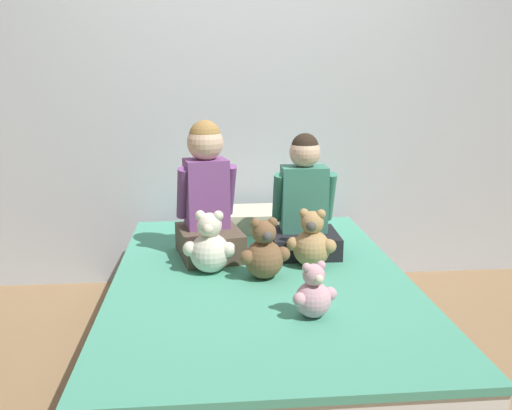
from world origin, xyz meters
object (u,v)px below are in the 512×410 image
(pillow_at_headboard, at_px, (248,219))
(child_on_right, at_px, (304,205))
(teddy_bear_between_children, at_px, (264,253))
(teddy_bear_held_by_right_child, at_px, (312,243))
(teddy_bear_at_foot_of_bed, at_px, (313,294))
(bed, at_px, (261,319))
(child_on_left, at_px, (207,199))
(teddy_bear_held_by_left_child, at_px, (210,247))

(pillow_at_headboard, bearing_deg, child_on_right, -61.67)
(teddy_bear_between_children, height_order, pillow_at_headboard, teddy_bear_between_children)
(child_on_right, bearing_deg, teddy_bear_held_by_right_child, -89.23)
(teddy_bear_at_foot_of_bed, distance_m, pillow_at_headboard, 1.28)
(bed, distance_m, teddy_bear_held_by_right_child, 0.45)
(bed, xyz_separation_m, teddy_bear_held_by_right_child, (0.26, 0.10, 0.35))
(child_on_left, relative_size, child_on_right, 1.11)
(teddy_bear_held_by_right_child, height_order, teddy_bear_at_foot_of_bed, teddy_bear_held_by_right_child)
(bed, height_order, pillow_at_headboard, pillow_at_headboard)
(bed, relative_size, child_on_right, 3.20)
(child_on_right, xyz_separation_m, teddy_bear_held_by_left_child, (-0.50, -0.26, -0.13))
(child_on_left, bearing_deg, teddy_bear_held_by_left_child, -100.50)
(child_on_left, height_order, teddy_bear_at_foot_of_bed, child_on_left)
(teddy_bear_between_children, xyz_separation_m, pillow_at_headboard, (-0.01, 0.84, -0.07))
(child_on_right, relative_size, pillow_at_headboard, 1.07)
(teddy_bear_held_by_right_child, relative_size, teddy_bear_between_children, 1.01)
(child_on_right, xyz_separation_m, teddy_bear_at_foot_of_bed, (-0.10, -0.79, -0.16))
(teddy_bear_held_by_left_child, relative_size, teddy_bear_between_children, 1.05)
(child_on_right, height_order, teddy_bear_held_by_right_child, child_on_right)
(child_on_right, distance_m, teddy_bear_held_by_right_child, 0.26)
(bed, distance_m, teddy_bear_at_foot_of_bed, 0.58)
(child_on_right, bearing_deg, bed, -127.27)
(teddy_bear_between_children, bearing_deg, teddy_bear_held_by_right_child, 16.28)
(teddy_bear_held_by_left_child, bearing_deg, child_on_right, 36.15)
(teddy_bear_held_by_right_child, xyz_separation_m, pillow_at_headboard, (-0.26, 0.71, -0.07))
(bed, height_order, child_on_right, child_on_right)
(child_on_left, xyz_separation_m, pillow_at_headboard, (0.24, 0.48, -0.24))
(pillow_at_headboard, bearing_deg, child_on_left, -116.95)
(child_on_left, distance_m, teddy_bear_between_children, 0.48)
(bed, xyz_separation_m, teddy_bear_between_children, (0.01, -0.03, 0.35))
(teddy_bear_at_foot_of_bed, bearing_deg, child_on_left, 98.54)
(child_on_left, distance_m, teddy_bear_at_foot_of_bed, 0.91)
(teddy_bear_between_children, bearing_deg, child_on_right, 43.59)
(bed, bearing_deg, teddy_bear_between_children, -68.53)
(child_on_left, distance_m, pillow_at_headboard, 0.59)
(teddy_bear_held_by_right_child, xyz_separation_m, teddy_bear_between_children, (-0.25, -0.13, -0.00))
(teddy_bear_held_by_left_child, bearing_deg, child_on_left, 99.99)
(teddy_bear_held_by_right_child, xyz_separation_m, teddy_bear_at_foot_of_bed, (-0.10, -0.56, -0.03))
(child_on_right, relative_size, teddy_bear_between_children, 2.19)
(child_on_right, height_order, pillow_at_headboard, child_on_right)
(child_on_left, distance_m, child_on_right, 0.51)
(bed, height_order, teddy_bear_held_by_left_child, teddy_bear_held_by_left_child)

